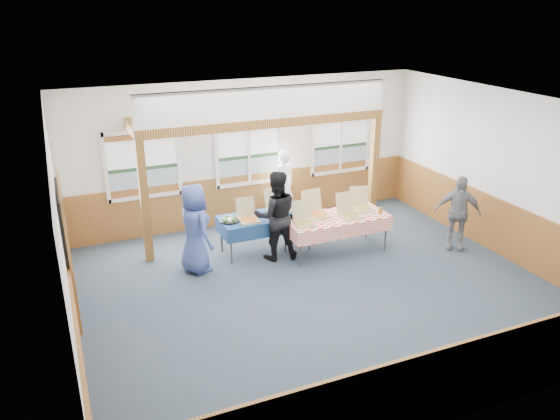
{
  "coord_description": "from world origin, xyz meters",
  "views": [
    {
      "loc": [
        -3.9,
        -7.5,
        4.76
      ],
      "look_at": [
        -0.3,
        1.0,
        1.18
      ],
      "focal_mm": 35.0,
      "sensor_mm": 36.0,
      "label": 1
    }
  ],
  "objects_px": {
    "table_left": "(266,218)",
    "person_grey": "(457,213)",
    "man_blue": "(195,229)",
    "woman_white": "(283,186)",
    "woman_black": "(276,216)",
    "table_right": "(336,219)"
  },
  "relations": [
    {
      "from": "table_left",
      "to": "man_blue",
      "type": "bearing_deg",
      "value": -179.6
    },
    {
      "from": "woman_white",
      "to": "woman_black",
      "type": "bearing_deg",
      "value": 46.71
    },
    {
      "from": "table_left",
      "to": "woman_white",
      "type": "xyz_separation_m",
      "value": [
        0.92,
        1.28,
        0.15
      ]
    },
    {
      "from": "man_blue",
      "to": "person_grey",
      "type": "relative_size",
      "value": 1.1
    },
    {
      "from": "woman_black",
      "to": "man_blue",
      "type": "xyz_separation_m",
      "value": [
        -1.57,
        0.08,
        -0.04
      ]
    },
    {
      "from": "table_left",
      "to": "woman_white",
      "type": "bearing_deg",
      "value": 43.62
    },
    {
      "from": "woman_white",
      "to": "woman_black",
      "type": "xyz_separation_m",
      "value": [
        -0.85,
        -1.65,
        0.04
      ]
    },
    {
      "from": "table_left",
      "to": "woman_black",
      "type": "bearing_deg",
      "value": -90.68
    },
    {
      "from": "person_grey",
      "to": "woman_white",
      "type": "bearing_deg",
      "value": 171.09
    },
    {
      "from": "table_left",
      "to": "woman_black",
      "type": "relative_size",
      "value": 1.1
    },
    {
      "from": "table_left",
      "to": "person_grey",
      "type": "height_order",
      "value": "person_grey"
    },
    {
      "from": "person_grey",
      "to": "man_blue",
      "type": "bearing_deg",
      "value": -156.04
    },
    {
      "from": "woman_black",
      "to": "woman_white",
      "type": "bearing_deg",
      "value": -106.76
    },
    {
      "from": "man_blue",
      "to": "person_grey",
      "type": "bearing_deg",
      "value": -118.49
    },
    {
      "from": "table_left",
      "to": "person_grey",
      "type": "xyz_separation_m",
      "value": [
        3.59,
        -1.38,
        0.07
      ]
    },
    {
      "from": "man_blue",
      "to": "person_grey",
      "type": "distance_m",
      "value": 5.21
    },
    {
      "from": "woman_white",
      "to": "man_blue",
      "type": "bearing_deg",
      "value": 17.01
    },
    {
      "from": "table_left",
      "to": "person_grey",
      "type": "relative_size",
      "value": 1.27
    },
    {
      "from": "woman_white",
      "to": "person_grey",
      "type": "relative_size",
      "value": 1.1
    },
    {
      "from": "woman_white",
      "to": "person_grey",
      "type": "distance_m",
      "value": 3.77
    },
    {
      "from": "table_right",
      "to": "man_blue",
      "type": "distance_m",
      "value": 2.8
    },
    {
      "from": "woman_black",
      "to": "man_blue",
      "type": "height_order",
      "value": "woman_black"
    }
  ]
}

